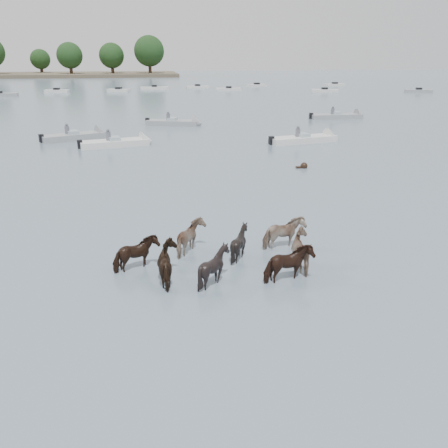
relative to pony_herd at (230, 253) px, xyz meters
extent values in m
plane|color=#4B5D6C|center=(-0.71, -0.60, -0.49)|extent=(400.00, 400.00, 0.00)
imported|color=black|center=(-2.98, 0.33, -0.02)|extent=(1.61, 1.28, 1.24)
imported|color=#7F6656|center=(-1.09, 1.38, -0.01)|extent=(1.17, 1.34, 1.26)
imported|color=black|center=(0.44, 0.67, -0.02)|extent=(1.38, 1.30, 1.24)
imported|color=#836C59|center=(2.14, 1.20, 0.00)|extent=(1.66, 1.10, 1.29)
imported|color=black|center=(-1.93, -0.63, 0.01)|extent=(1.58, 1.66, 1.31)
imported|color=black|center=(-0.68, -1.03, 0.00)|extent=(1.20, 1.08, 1.29)
imported|color=black|center=(1.53, -1.27, 0.00)|extent=(1.66, 1.11, 1.29)
imported|color=tan|center=(2.38, -0.40, 0.02)|extent=(1.56, 1.65, 1.32)
sphere|color=black|center=(6.96, 12.80, -0.37)|extent=(0.44, 0.44, 0.44)
cube|color=black|center=(6.71, 12.80, -0.47)|extent=(0.50, 0.22, 0.18)
cube|color=gray|center=(-8.19, 25.50, -0.29)|extent=(5.13, 3.41, 0.55)
cone|color=gray|center=(-5.94, 26.47, -0.29)|extent=(1.46, 1.83, 1.60)
cube|color=#99ADB7|center=(-8.19, 25.50, 0.06)|extent=(1.18, 1.35, 0.35)
cube|color=black|center=(-10.44, 24.53, -0.14)|extent=(0.46, 0.46, 0.60)
cylinder|color=#595966|center=(-8.59, 25.50, 0.26)|extent=(0.36, 0.36, 0.70)
sphere|color=#595966|center=(-8.59, 25.50, 0.71)|extent=(0.24, 0.24, 0.24)
cube|color=silver|center=(-4.73, 21.91, -0.29)|extent=(5.21, 2.66, 0.55)
cone|color=silver|center=(-2.30, 22.46, -0.29)|extent=(1.23, 1.76, 1.60)
cube|color=#99ADB7|center=(-4.73, 21.91, 0.06)|extent=(1.03, 1.27, 0.35)
cube|color=black|center=(-7.16, 21.36, -0.14)|extent=(0.42, 0.42, 0.60)
cylinder|color=#595966|center=(-5.13, 21.91, 0.26)|extent=(0.36, 0.36, 0.70)
sphere|color=#595966|center=(-5.13, 21.91, 0.71)|extent=(0.24, 0.24, 0.24)
cube|color=gray|center=(0.31, 32.34, -0.29)|extent=(5.28, 3.03, 0.55)
cone|color=gray|center=(2.71, 31.59, -0.29)|extent=(1.34, 1.80, 1.60)
cube|color=#99ADB7|center=(0.31, 32.34, 0.06)|extent=(1.10, 1.31, 0.35)
cube|color=black|center=(-2.09, 33.09, -0.14)|extent=(0.44, 0.44, 0.60)
cylinder|color=#595966|center=(-0.09, 32.34, 0.26)|extent=(0.36, 0.36, 0.70)
sphere|color=#595966|center=(-0.09, 32.34, 0.71)|extent=(0.24, 0.24, 0.24)
cube|color=silver|center=(9.70, 21.06, -0.29)|extent=(5.66, 2.66, 0.55)
cone|color=silver|center=(12.36, 21.61, -0.29)|extent=(1.20, 1.75, 1.60)
cube|color=#99ADB7|center=(9.70, 21.06, 0.06)|extent=(1.01, 1.26, 0.35)
cube|color=black|center=(7.03, 20.52, -0.14)|extent=(0.41, 0.41, 0.60)
cylinder|color=#595966|center=(9.30, 21.06, 0.26)|extent=(0.36, 0.36, 0.70)
sphere|color=#595966|center=(9.30, 21.06, 0.71)|extent=(0.24, 0.24, 0.24)
cube|color=gray|center=(18.03, 34.27, -0.29)|extent=(5.58, 1.66, 0.55)
cone|color=gray|center=(20.81, 34.24, -0.29)|extent=(0.92, 1.61, 1.60)
cube|color=#99ADB7|center=(18.03, 34.27, 0.06)|extent=(0.81, 1.13, 0.35)
cube|color=black|center=(15.24, 34.30, -0.14)|extent=(0.35, 0.35, 0.60)
cylinder|color=#595966|center=(17.63, 34.27, 0.26)|extent=(0.36, 0.36, 0.70)
sphere|color=#595966|center=(17.63, 34.27, 0.71)|extent=(0.24, 0.24, 0.24)
cube|color=silver|center=(-17.75, 77.39, -0.27)|extent=(4.41, 2.07, 0.60)
cube|color=black|center=(-17.75, 77.39, 0.11)|extent=(1.13, 1.13, 0.50)
cube|color=silver|center=(-6.71, 77.36, -0.27)|extent=(4.38, 2.94, 0.60)
cube|color=black|center=(-6.71, 77.36, 0.11)|extent=(1.30, 1.30, 0.50)
cube|color=silver|center=(0.08, 82.80, -0.27)|extent=(5.55, 1.79, 0.60)
cube|color=black|center=(0.08, 82.80, 0.11)|extent=(1.05, 1.05, 0.50)
cube|color=silver|center=(8.88, 83.90, -0.27)|extent=(4.63, 1.71, 0.60)
cube|color=black|center=(8.88, 83.90, 0.11)|extent=(1.05, 1.05, 0.50)
cube|color=silver|center=(14.02, 76.44, -0.27)|extent=(4.84, 2.00, 0.60)
cube|color=black|center=(14.02, 76.44, 0.11)|extent=(1.10, 1.10, 0.50)
cube|color=silver|center=(22.18, 87.20, -0.27)|extent=(4.50, 2.89, 0.60)
cube|color=black|center=(22.18, 87.20, 0.11)|extent=(1.29, 1.29, 0.50)
cube|color=silver|center=(30.92, 70.12, -0.27)|extent=(5.20, 1.85, 0.60)
cube|color=black|center=(30.92, 70.12, 0.11)|extent=(1.07, 1.07, 0.50)
cube|color=silver|center=(39.68, 86.30, -0.27)|extent=(4.70, 2.33, 0.60)
cube|color=black|center=(39.68, 86.30, 0.11)|extent=(1.17, 1.17, 0.50)
cube|color=gray|center=(47.71, 66.54, -0.27)|extent=(5.01, 3.15, 0.60)
cube|color=black|center=(47.71, 66.54, 0.11)|extent=(1.30, 1.30, 0.50)
cylinder|color=#382619|center=(-35.09, 156.21, 0.95)|extent=(1.00, 1.00, 2.89)
sphere|color=black|center=(-35.09, 156.21, 4.72)|extent=(6.41, 6.41, 6.41)
cylinder|color=#382619|center=(-23.86, 143.64, 1.27)|extent=(1.00, 1.00, 3.53)
sphere|color=black|center=(-23.86, 143.64, 5.88)|extent=(7.85, 7.85, 7.85)
cylinder|color=#382619|center=(-11.25, 145.38, 1.26)|extent=(1.00, 1.00, 3.50)
sphere|color=black|center=(-11.25, 145.38, 5.83)|extent=(7.79, 7.79, 7.79)
cylinder|color=#382619|center=(0.64, 143.92, 1.64)|extent=(1.00, 1.00, 4.27)
sphere|color=black|center=(0.64, 143.92, 7.21)|extent=(9.48, 9.48, 9.48)
camera|label=1|loc=(-2.49, -13.15, 5.94)|focal=36.61mm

